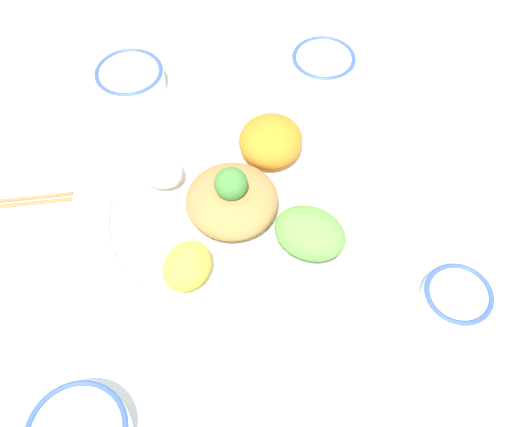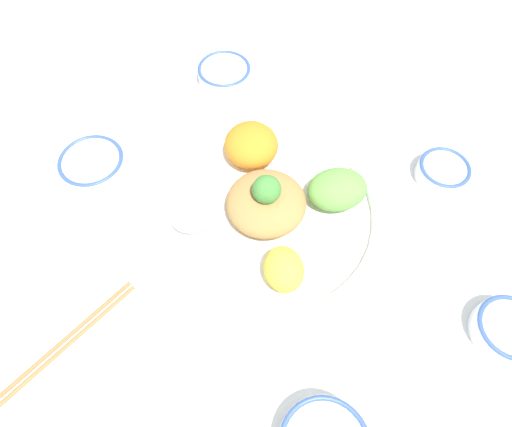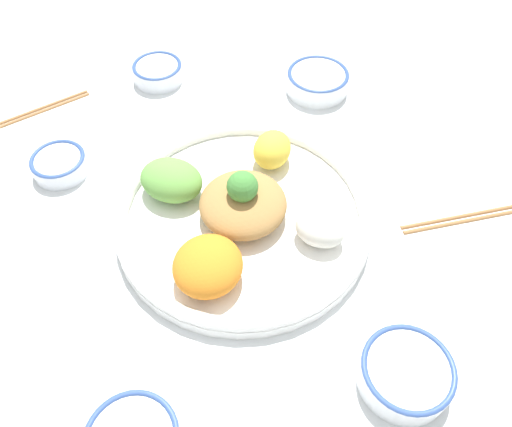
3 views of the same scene
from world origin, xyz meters
The scene contains 8 objects.
ground_plane centered at (0.00, 0.00, 0.00)m, with size 2.40×2.40×0.00m, color white.
salad_platter centered at (0.04, -0.01, 0.03)m, with size 0.39×0.39×0.11m.
sauce_bowl_red centered at (0.25, 0.23, 0.02)m, with size 0.09×0.09×0.03m.
rice_bowl_blue centered at (0.30, -0.27, 0.02)m, with size 0.12×0.12×0.04m.
rice_bowl_plain centered at (-0.27, -0.12, 0.02)m, with size 0.12×0.12×0.04m.
sauce_bowl_far centered at (0.44, 0.02, 0.02)m, with size 0.10×0.10×0.04m.
chopsticks_pair_near centered at (-0.08, -0.36, 0.00)m, with size 0.05×0.24×0.01m.
chopsticks_pair_far centered at (0.43, 0.26, 0.00)m, with size 0.06×0.22×0.01m.
Camera 3 is at (-0.41, 0.13, 0.63)m, focal length 35.00 mm.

